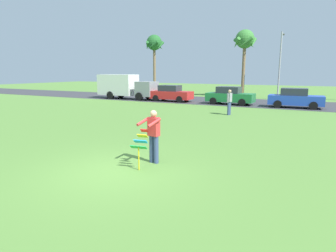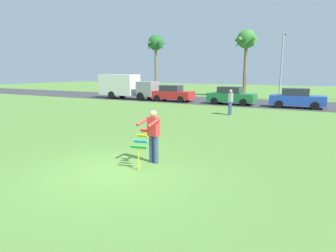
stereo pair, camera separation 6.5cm
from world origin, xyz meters
The scene contains 12 objects.
ground_plane centered at (0.00, 0.00, 0.00)m, with size 120.00×120.00×0.00m, color #568438.
road_strip centered at (0.00, 21.42, 0.01)m, with size 120.00×8.00×0.01m, color #38383D.
person_kite_flyer centered at (0.59, 1.24, 0.95)m, with size 0.62×0.71×1.73m.
kite_held centered at (0.51, 0.60, 0.80)m, with size 0.53×0.69×1.18m.
parked_truck_grey_van centered at (-13.37, 19.02, 1.41)m, with size 6.72×2.16×2.62m.
parked_car_red centered at (-7.71, 19.02, 0.77)m, with size 4.21×1.86×1.60m.
parked_car_green centered at (-1.75, 19.02, 0.77)m, with size 4.25×1.93×1.60m.
parked_car_blue centered at (3.68, 19.02, 0.77)m, with size 4.26×1.95×1.60m.
palm_tree_left_near centered at (-15.23, 28.85, 6.54)m, with size 2.58×2.71×7.91m.
palm_tree_right_near centered at (-2.50, 27.26, 6.25)m, with size 2.58×2.71×7.60m.
streetlight_pole centered at (1.50, 26.42, 4.00)m, with size 0.24×1.65×7.00m.
person_walker_near centered at (-0.07, 12.70, 0.93)m, with size 0.29×0.56×1.73m.
Camera 1 is at (5.09, -6.48, 2.93)m, focal length 30.52 mm.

